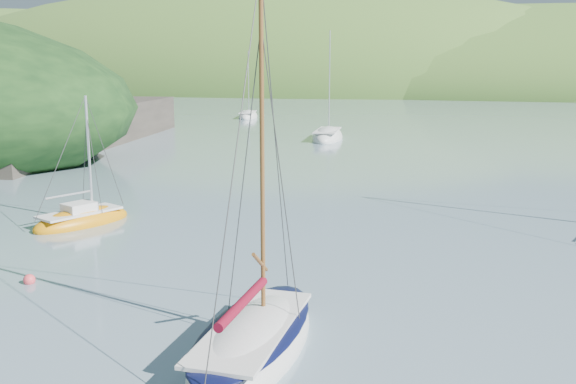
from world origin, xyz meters
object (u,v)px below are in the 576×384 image
(distant_sloop_a, at_px, (328,137))
(distant_sloop_c, at_px, (248,117))
(sailboat_yellow, at_px, (82,221))
(daysailer_white, at_px, (254,342))

(distant_sloop_a, height_order, distant_sloop_c, distant_sloop_a)
(sailboat_yellow, distance_m, distant_sloop_c, 57.99)
(daysailer_white, bearing_deg, sailboat_yellow, 138.89)
(daysailer_white, distance_m, distant_sloop_c, 71.24)
(daysailer_white, xyz_separation_m, sailboat_yellow, (-12.24, 10.04, -0.06))
(distant_sloop_a, bearing_deg, daysailer_white, -85.20)
(distant_sloop_c, bearing_deg, distant_sloop_a, -65.47)
(sailboat_yellow, bearing_deg, distant_sloop_a, 107.41)
(daysailer_white, height_order, distant_sloop_c, daysailer_white)
(daysailer_white, distance_m, distant_sloop_a, 46.68)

